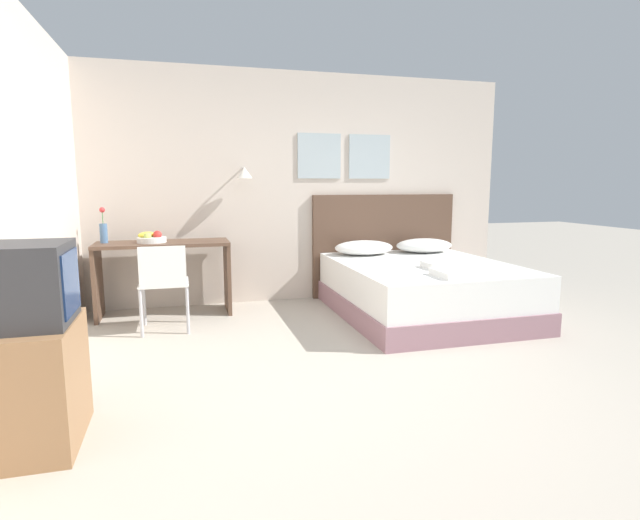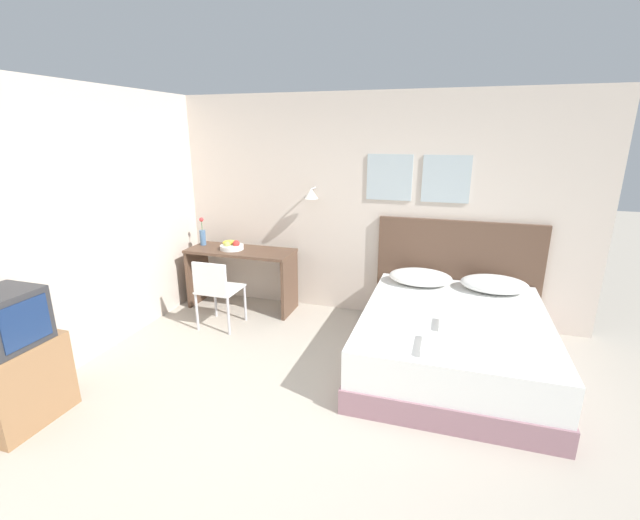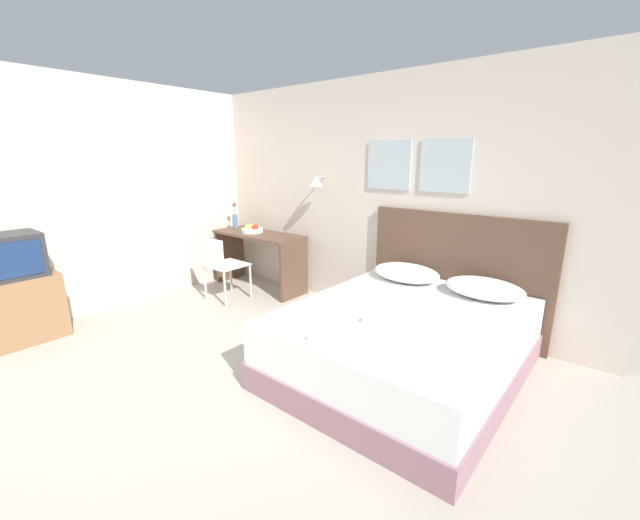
{
  "view_description": "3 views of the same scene",
  "coord_description": "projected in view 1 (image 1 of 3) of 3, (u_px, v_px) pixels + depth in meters",
  "views": [
    {
      "loc": [
        -1.24,
        -3.11,
        1.39
      ],
      "look_at": [
        -0.03,
        1.23,
        0.69
      ],
      "focal_mm": 28.0,
      "sensor_mm": 36.0,
      "label": 1
    },
    {
      "loc": [
        1.07,
        -2.36,
        2.2
      ],
      "look_at": [
        -0.09,
        1.35,
        1.04
      ],
      "focal_mm": 24.0,
      "sensor_mm": 36.0,
      "label": 2
    },
    {
      "loc": [
        2.55,
        -1.22,
        1.79
      ],
      "look_at": [
        0.23,
        1.6,
        0.82
      ],
      "focal_mm": 22.0,
      "sensor_mm": 36.0,
      "label": 3
    }
  ],
  "objects": [
    {
      "name": "television",
      "position": [
        25.0,
        284.0,
        2.56
      ],
      "size": [
        0.44,
        0.47,
        0.42
      ],
      "color": "#2D2D30",
      "rests_on": "tv_stand"
    },
    {
      "name": "headboard",
      "position": [
        384.0,
        245.0,
        6.21
      ],
      "size": [
        1.84,
        0.06,
        1.25
      ],
      "color": "brown",
      "rests_on": "ground_plane"
    },
    {
      "name": "pillow_right",
      "position": [
        424.0,
        245.0,
        6.01
      ],
      "size": [
        0.69,
        0.47,
        0.17
      ],
      "color": "white",
      "rests_on": "bed"
    },
    {
      "name": "bed",
      "position": [
        423.0,
        290.0,
        5.25
      ],
      "size": [
        1.72,
        2.07,
        0.56
      ],
      "color": "gray",
      "rests_on": "ground_plane"
    },
    {
      "name": "flower_vase",
      "position": [
        103.0,
        230.0,
        5.09
      ],
      "size": [
        0.08,
        0.08,
        0.37
      ],
      "color": "#4C7099",
      "rests_on": "desk"
    },
    {
      "name": "folded_towel_near_foot",
      "position": [
        440.0,
        265.0,
        4.91
      ],
      "size": [
        0.3,
        0.26,
        0.06
      ],
      "color": "white",
      "rests_on": "bed"
    },
    {
      "name": "ground_plane",
      "position": [
        371.0,
        382.0,
        3.5
      ],
      "size": [
        24.0,
        24.0,
        0.0
      ],
      "primitive_type": "plane",
      "color": "#B2A899"
    },
    {
      "name": "fruit_bowl",
      "position": [
        151.0,
        238.0,
        5.14
      ],
      "size": [
        0.29,
        0.29,
        0.12
      ],
      "color": "silver",
      "rests_on": "desk"
    },
    {
      "name": "desk",
      "position": [
        164.0,
        263.0,
        5.23
      ],
      "size": [
        1.35,
        0.54,
        0.78
      ],
      "color": "brown",
      "rests_on": "ground_plane"
    },
    {
      "name": "pillow_left",
      "position": [
        364.0,
        248.0,
        5.8
      ],
      "size": [
        0.69,
        0.47,
        0.17
      ],
      "color": "white",
      "rests_on": "bed"
    },
    {
      "name": "wall_back",
      "position": [
        290.0,
        188.0,
        5.85
      ],
      "size": [
        5.35,
        0.31,
        2.65
      ],
      "color": "beige",
      "rests_on": "ground_plane"
    },
    {
      "name": "desk_chair",
      "position": [
        164.0,
        280.0,
        4.62
      ],
      "size": [
        0.45,
        0.45,
        0.83
      ],
      "color": "white",
      "rests_on": "ground_plane"
    },
    {
      "name": "tv_stand",
      "position": [
        33.0,
        385.0,
        2.64
      ],
      "size": [
        0.45,
        0.65,
        0.66
      ],
      "color": "#8E6642",
      "rests_on": "ground_plane"
    },
    {
      "name": "folded_towel_mid_bed",
      "position": [
        455.0,
        273.0,
        4.45
      ],
      "size": [
        0.34,
        0.36,
        0.06
      ],
      "color": "white",
      "rests_on": "bed"
    }
  ]
}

